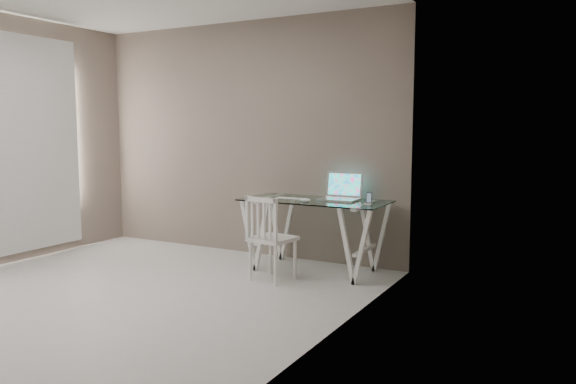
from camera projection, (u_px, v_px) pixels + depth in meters
room at (90, 99)px, 4.62m from camera, size 4.50×4.52×2.71m
desk at (315, 235)px, 5.79m from camera, size 1.50×0.70×0.75m
chair at (268, 235)px, 5.39m from camera, size 0.43×0.43×0.84m
laptop at (341, 193)px, 5.78m from camera, size 0.40×0.32×0.28m
keyboard at (289, 198)px, 5.83m from camera, size 0.30×0.13×0.01m
mouse at (305, 200)px, 5.61m from camera, size 0.12×0.07×0.04m
phone_dock at (369, 201)px, 5.41m from camera, size 0.06×0.06×0.11m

